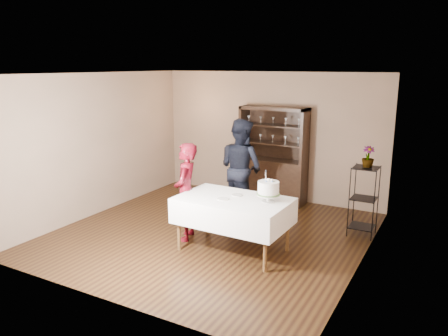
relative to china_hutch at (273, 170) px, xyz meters
The scene contains 14 objects.
floor 2.36m from the china_hutch, 95.08° to the right, with size 5.00×5.00×0.00m, color black.
ceiling 3.04m from the china_hutch, 95.08° to the right, with size 5.00×5.00×0.00m, color white.
back_wall 0.76m from the china_hutch, 128.88° to the left, with size 5.00×0.02×2.70m, color brown.
wall_left 3.58m from the china_hutch, 140.17° to the right, with size 0.02×5.00×2.70m, color brown.
wall_right 3.29m from the china_hutch, 44.39° to the right, with size 0.02×5.00×2.70m, color brown.
china_hutch is the anchor object (origin of this frame).
plant_etagere 2.33m from the china_hutch, 26.83° to the right, with size 0.42×0.42×1.20m.
cake_table 2.71m from the china_hutch, 80.42° to the right, with size 1.73×1.09×0.85m.
woman 2.66m from the china_hutch, 99.99° to the right, with size 0.59×0.39×1.62m, color #3E0508.
man 1.19m from the china_hutch, 99.32° to the right, with size 0.91×0.71×1.87m, color black.
cake 2.78m from the china_hutch, 69.12° to the right, with size 0.37×0.37×0.49m.
plate_near 2.83m from the china_hutch, 83.13° to the right, with size 0.18×0.18×0.01m, color beige.
plate_far 2.56m from the china_hutch, 80.28° to the right, with size 0.18×0.18×0.01m, color beige.
potted_plant 2.44m from the china_hutch, 26.48° to the right, with size 0.20×0.20×0.35m, color #416A32.
Camera 1 is at (3.59, -6.08, 2.85)m, focal length 35.00 mm.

